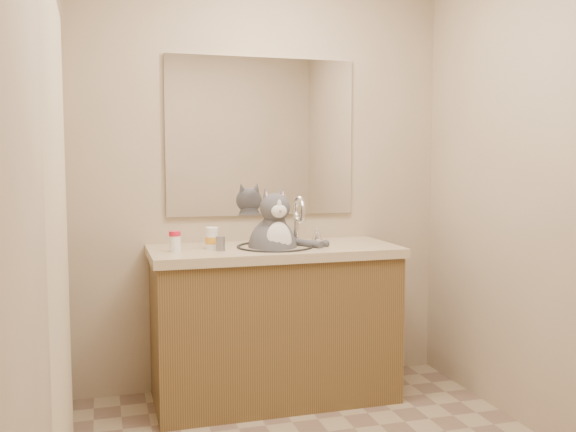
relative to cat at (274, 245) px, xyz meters
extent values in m
cube|color=tan|center=(0.01, 0.31, 0.34)|extent=(2.20, 0.01, 2.40)
cube|color=tan|center=(0.01, -2.20, 0.34)|extent=(2.20, 0.01, 2.40)
cube|color=tan|center=(-1.10, -0.94, 0.34)|extent=(0.01, 2.50, 2.40)
cube|color=tan|center=(1.11, -0.94, 0.34)|extent=(0.01, 2.50, 2.40)
cube|color=brown|center=(0.01, 0.02, -0.46)|extent=(1.30, 0.55, 0.80)
cube|color=tan|center=(0.01, 0.02, -0.04)|extent=(1.34, 0.59, 0.05)
torus|color=black|center=(0.01, 0.00, -0.01)|extent=(0.42, 0.42, 0.02)
ellipsoid|color=white|center=(0.01, 0.00, -0.09)|extent=(0.40, 0.40, 0.15)
cylinder|color=silver|center=(0.18, 0.17, 0.09)|extent=(0.03, 0.03, 0.18)
torus|color=silver|center=(0.18, 0.11, 0.18)|extent=(0.03, 0.16, 0.16)
cone|color=silver|center=(0.31, 0.17, 0.04)|extent=(0.06, 0.06, 0.08)
cube|color=white|center=(0.01, 0.29, 0.59)|extent=(1.10, 0.02, 0.90)
cube|color=#C2AE92|center=(-1.04, -0.84, 0.14)|extent=(0.01, 1.20, 1.90)
ellipsoid|color=#4C4C51|center=(0.00, 0.01, -0.03)|extent=(0.29, 0.31, 0.36)
ellipsoid|color=white|center=(0.00, -0.08, 0.02)|extent=(0.15, 0.09, 0.23)
ellipsoid|color=#4C4C51|center=(0.00, -0.03, 0.20)|extent=(0.17, 0.15, 0.16)
ellipsoid|color=white|center=(0.00, -0.09, 0.19)|extent=(0.09, 0.05, 0.07)
sphere|color=#D88C8C|center=(0.01, -0.12, 0.20)|extent=(0.02, 0.02, 0.02)
cone|color=#4C4C51|center=(-0.05, -0.02, 0.28)|extent=(0.07, 0.06, 0.08)
cone|color=#4C4C51|center=(0.04, -0.01, 0.28)|extent=(0.07, 0.06, 0.08)
cylinder|color=#4C4C51|center=(0.17, -0.01, 0.00)|extent=(0.15, 0.23, 0.04)
cylinder|color=white|center=(-0.53, -0.01, 0.03)|extent=(0.08, 0.08, 0.08)
cylinder|color=red|center=(-0.53, -0.01, 0.08)|extent=(0.08, 0.08, 0.02)
cylinder|color=white|center=(-0.33, 0.03, 0.03)|extent=(0.08, 0.08, 0.09)
cylinder|color=gold|center=(-0.33, 0.03, 0.03)|extent=(0.08, 0.08, 0.04)
cylinder|color=white|center=(-0.33, 0.03, 0.09)|extent=(0.08, 0.08, 0.02)
cylinder|color=gray|center=(-0.30, -0.05, 0.03)|extent=(0.06, 0.06, 0.08)
camera|label=1|loc=(-0.90, -3.31, 0.47)|focal=40.00mm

